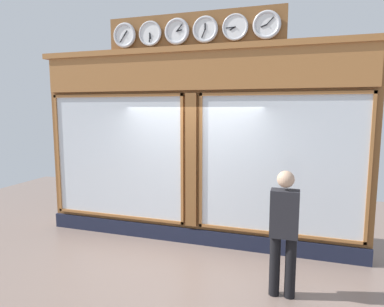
% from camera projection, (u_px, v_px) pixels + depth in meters
% --- Properties ---
extents(shop_facade, '(6.10, 0.42, 4.10)m').
position_uv_depth(shop_facade, '(194.00, 145.00, 6.11)').
color(shop_facade, brown).
rests_on(shop_facade, ground_plane).
extents(pedestrian, '(0.36, 0.22, 1.69)m').
position_uv_depth(pedestrian, '(284.00, 228.00, 4.36)').
color(pedestrian, black).
rests_on(pedestrian, ground_plane).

